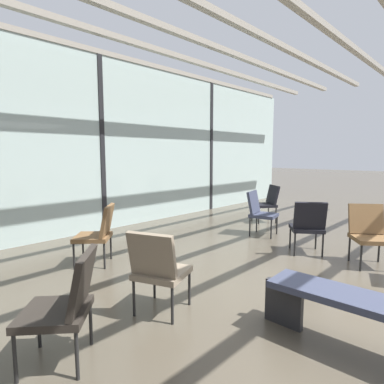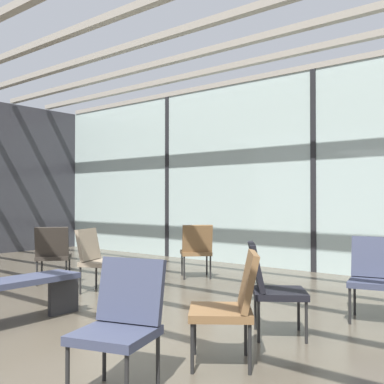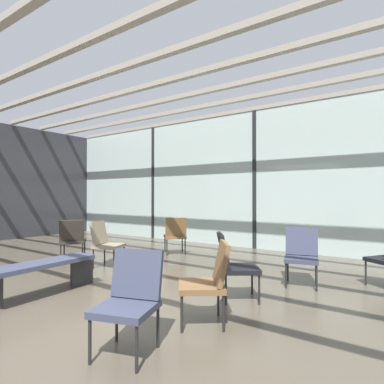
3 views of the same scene
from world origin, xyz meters
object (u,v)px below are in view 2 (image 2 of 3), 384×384
object	(u,v)px
waiting_bench	(8,290)
lounge_chair_7	(232,300)
lounge_chair_2	(53,251)
lounge_chair_5	(196,248)
parked_airplane	(321,163)
lounge_chair_6	(122,317)
lounge_chair_1	(96,256)
lounge_chair_3	(270,283)
lounge_chair_0	(374,273)

from	to	relation	value
waiting_bench	lounge_chair_7	bearing A→B (deg)	-78.41
lounge_chair_2	lounge_chair_5	xyz separation A→B (m)	(1.32, 1.80, 0.00)
waiting_bench	parked_airplane	bearing A→B (deg)	2.98
lounge_chair_6	waiting_bench	bearing A→B (deg)	152.97
lounge_chair_7	lounge_chair_6	bearing A→B (deg)	-54.11
lounge_chair_1	lounge_chair_5	world-z (taller)	same
lounge_chair_3	lounge_chair_5	world-z (taller)	same
lounge_chair_5	lounge_chair_7	xyz separation A→B (m)	(2.67, -2.85, 0.00)
lounge_chair_3	parked_airplane	bearing A→B (deg)	-14.94
lounge_chair_3	lounge_chair_2	bearing A→B (deg)	51.04
lounge_chair_0	lounge_chair_3	distance (m)	1.34
lounge_chair_3	lounge_chair_6	xyz separation A→B (m)	(-0.13, -1.73, 0.00)
parked_airplane	lounge_chair_0	world-z (taller)	parked_airplane
lounge_chair_0	lounge_chair_5	world-z (taller)	same
parked_airplane	lounge_chair_1	distance (m)	7.79
lounge_chair_0	lounge_chair_2	bearing A→B (deg)	178.98
lounge_chair_6	waiting_bench	size ratio (longest dim) A/B	0.51
lounge_chair_0	lounge_chair_3	bearing A→B (deg)	-128.44
waiting_bench	lounge_chair_0	bearing A→B (deg)	-48.26
lounge_chair_7	waiting_bench	bearing A→B (deg)	-113.39
lounge_chair_5	lounge_chair_6	bearing A→B (deg)	76.96
lounge_chair_1	lounge_chair_6	bearing A→B (deg)	-147.34
lounge_chair_3	lounge_chair_5	distance (m)	3.22
parked_airplane	lounge_chair_7	bearing A→B (deg)	-70.20
lounge_chair_1	waiting_bench	bearing A→B (deg)	-178.64
lounge_chair_2	lounge_chair_7	size ratio (longest dim) A/B	1.00
parked_airplane	lounge_chair_7	distance (m)	9.41
lounge_chair_1	lounge_chair_5	size ratio (longest dim) A/B	1.00
lounge_chair_1	waiting_bench	distance (m)	1.82
lounge_chair_1	lounge_chair_3	world-z (taller)	same
lounge_chair_0	lounge_chair_1	bearing A→B (deg)	-178.43
parked_airplane	waiting_bench	world-z (taller)	parked_airplane
lounge_chair_7	lounge_chair_0	bearing A→B (deg)	131.82
lounge_chair_1	lounge_chair_5	bearing A→B (deg)	-33.25
parked_airplane	lounge_chair_1	bearing A→B (deg)	-89.25
lounge_chair_1	lounge_chair_6	distance (m)	3.41
lounge_chair_0	lounge_chair_6	bearing A→B (deg)	-116.88
lounge_chair_2	waiting_bench	size ratio (longest dim) A/B	0.51
lounge_chair_2	lounge_chair_6	world-z (taller)	same
lounge_chair_0	lounge_chair_6	distance (m)	3.03
lounge_chair_3	lounge_chair_5	bearing A→B (deg)	15.63
parked_airplane	lounge_chair_7	size ratio (longest dim) A/B	15.74
parked_airplane	lounge_chair_0	distance (m)	7.73
lounge_chair_0	lounge_chair_3	world-z (taller)	same
lounge_chair_5	waiting_bench	size ratio (longest dim) A/B	0.51
lounge_chair_1	lounge_chair_6	world-z (taller)	same
lounge_chair_0	waiting_bench	xyz separation A→B (m)	(-2.74, -2.62, -0.13)
lounge_chair_2	lounge_chair_3	bearing A→B (deg)	128.53
lounge_chair_1	lounge_chair_2	xyz separation A→B (m)	(-0.96, -0.05, 0.00)
lounge_chair_2	waiting_bench	bearing A→B (deg)	87.42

